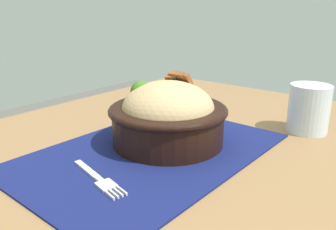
{
  "coord_description": "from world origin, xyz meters",
  "views": [
    {
      "loc": [
        0.38,
        0.32,
        1.0
      ],
      "look_at": [
        -0.05,
        -0.03,
        0.82
      ],
      "focal_mm": 36.66,
      "sensor_mm": 36.0,
      "label": 1
    }
  ],
  "objects": [
    {
      "name": "drinking_glass",
      "position": [
        -0.26,
        0.14,
        0.81
      ],
      "size": [
        0.08,
        0.08,
        0.09
      ],
      "color": "silver",
      "rests_on": "table"
    },
    {
      "name": "table",
      "position": [
        0.0,
        0.0,
        0.68
      ],
      "size": [
        1.06,
        0.78,
        0.77
      ],
      "color": "olive",
      "rests_on": "ground_plane"
    },
    {
      "name": "bowl",
      "position": [
        -0.05,
        -0.03,
        0.82
      ],
      "size": [
        0.22,
        0.22,
        0.12
      ],
      "color": "black",
      "rests_on": "placemat"
    },
    {
      "name": "placemat",
      "position": [
        0.0,
        -0.03,
        0.77
      ],
      "size": [
        0.43,
        0.3,
        0.0
      ],
      "primitive_type": "cube",
      "rotation": [
        0.0,
        0.0,
        -0.02
      ],
      "color": "#11194C",
      "rests_on": "table"
    },
    {
      "name": "fork",
      "position": [
        0.12,
        -0.01,
        0.77
      ],
      "size": [
        0.04,
        0.13,
        0.0
      ],
      "color": "silver",
      "rests_on": "placemat"
    }
  ]
}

